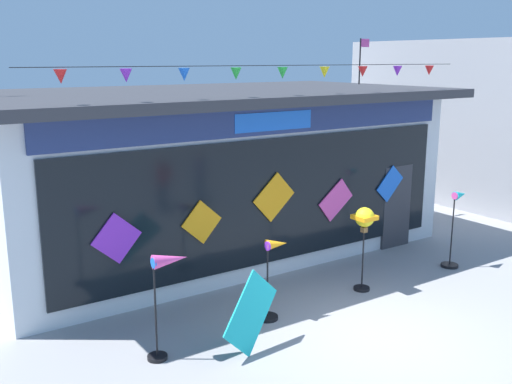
# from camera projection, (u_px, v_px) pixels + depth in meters

# --- Properties ---
(ground_plane) EXTENTS (80.00, 80.00, 0.00)m
(ground_plane) POSITION_uv_depth(u_px,v_px,m) (375.00, 333.00, 9.80)
(ground_plane) COLOR gray
(kite_shop_building) EXTENTS (10.62, 6.06, 5.02)m
(kite_shop_building) POSITION_uv_depth(u_px,v_px,m) (209.00, 168.00, 14.04)
(kite_shop_building) COLOR silver
(kite_shop_building) RESTS_ON ground_plane
(wind_spinner_far_left) EXTENTS (0.71, 0.31, 1.66)m
(wind_spinner_far_left) POSITION_uv_depth(u_px,v_px,m) (167.00, 278.00, 8.80)
(wind_spinner_far_left) COLOR black
(wind_spinner_far_left) RESTS_ON ground_plane
(wind_spinner_left) EXTENTS (0.59, 0.38, 1.45)m
(wind_spinner_left) POSITION_uv_depth(u_px,v_px,m) (273.00, 271.00, 10.21)
(wind_spinner_left) COLOR black
(wind_spinner_left) RESTS_ON ground_plane
(wind_spinner_center_left) EXTENTS (0.39, 0.39, 1.69)m
(wind_spinner_center_left) POSITION_uv_depth(u_px,v_px,m) (364.00, 224.00, 11.34)
(wind_spinner_center_left) COLOR black
(wind_spinner_center_left) RESTS_ON ground_plane
(wind_spinner_center_right) EXTENTS (0.56, 0.38, 1.70)m
(wind_spinner_center_right) POSITION_uv_depth(u_px,v_px,m) (456.00, 222.00, 12.77)
(wind_spinner_center_right) COLOR black
(wind_spinner_center_right) RESTS_ON ground_plane
(display_kite_on_ground) EXTENTS (1.24, 0.40, 1.24)m
(display_kite_on_ground) POSITION_uv_depth(u_px,v_px,m) (251.00, 313.00, 9.13)
(display_kite_on_ground) COLOR #19B7BC
(display_kite_on_ground) RESTS_ON ground_plane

